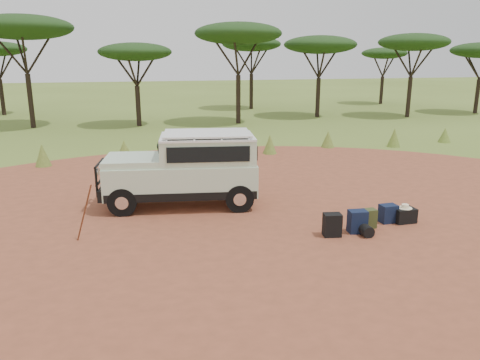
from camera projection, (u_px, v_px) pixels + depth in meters
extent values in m
plane|color=#5B7128|center=(259.00, 228.00, 11.33)|extent=(140.00, 140.00, 0.00)
cylinder|color=#974C31|center=(259.00, 227.00, 11.33)|extent=(23.00, 23.00, 0.01)
cone|color=#5B7128|center=(43.00, 155.00, 17.55)|extent=(0.60, 0.60, 0.85)
cone|color=#5B7128|center=(124.00, 149.00, 19.13)|extent=(0.60, 0.60, 0.70)
cone|color=#5B7128|center=(198.00, 145.00, 19.46)|extent=(0.60, 0.60, 0.90)
cone|color=#5B7128|center=(270.00, 144.00, 19.82)|extent=(0.60, 0.60, 0.80)
cone|color=#5B7128|center=(328.00, 139.00, 21.20)|extent=(0.60, 0.60, 0.75)
cone|color=#5B7128|center=(394.00, 138.00, 21.35)|extent=(0.60, 0.60, 0.85)
cone|color=#5B7128|center=(445.00, 135.00, 22.46)|extent=(0.60, 0.60, 0.70)
cylinder|color=black|center=(31.00, 101.00, 26.80)|extent=(0.28, 0.28, 3.06)
ellipsoid|color=black|center=(22.00, 27.00, 25.76)|extent=(5.50, 5.50, 1.38)
cylinder|color=black|center=(138.00, 106.00, 27.59)|extent=(0.28, 0.28, 2.34)
ellipsoid|color=black|center=(135.00, 52.00, 26.80)|extent=(4.20, 4.20, 1.05)
cylinder|color=black|center=(238.00, 99.00, 28.58)|extent=(0.28, 0.28, 2.93)
ellipsoid|color=black|center=(238.00, 33.00, 27.59)|extent=(5.20, 5.20, 1.30)
cylinder|color=black|center=(318.00, 98.00, 31.66)|extent=(0.28, 0.28, 2.61)
ellipsoid|color=black|center=(320.00, 45.00, 30.77)|extent=(4.80, 4.80, 1.20)
cylinder|color=black|center=(409.00, 97.00, 31.69)|extent=(0.28, 0.28, 2.70)
ellipsoid|color=black|center=(414.00, 42.00, 30.77)|extent=(4.60, 4.60, 1.15)
cylinder|color=black|center=(477.00, 96.00, 33.73)|extent=(0.28, 0.28, 2.43)
cylinder|color=black|center=(2.00, 97.00, 32.71)|extent=(0.28, 0.28, 2.48)
cylinder|color=black|center=(251.00, 91.00, 36.54)|extent=(0.28, 0.28, 2.70)
ellipsoid|color=black|center=(252.00, 44.00, 35.63)|extent=(4.50, 4.50, 1.12)
cylinder|color=black|center=(382.00, 90.00, 40.41)|extent=(0.28, 0.28, 2.34)
ellipsoid|color=black|center=(384.00, 53.00, 39.62)|extent=(3.80, 3.80, 0.95)
cube|color=beige|center=(182.00, 177.00, 12.82)|extent=(4.24, 2.24, 0.85)
cube|color=black|center=(182.00, 189.00, 12.91)|extent=(4.16, 2.26, 0.22)
cube|color=beige|center=(207.00, 150.00, 12.70)|extent=(2.71, 1.95, 0.67)
cube|color=white|center=(207.00, 136.00, 12.61)|extent=(2.71, 1.98, 0.05)
cube|color=white|center=(207.00, 133.00, 12.58)|extent=(2.50, 1.85, 0.04)
cube|color=beige|center=(133.00, 160.00, 12.57)|extent=(1.70, 1.76, 0.18)
cube|color=black|center=(162.00, 149.00, 12.57)|extent=(0.35, 1.37, 0.47)
cube|color=black|center=(208.00, 154.00, 11.91)|extent=(2.11, 0.35, 0.40)
cube|color=black|center=(206.00, 143.00, 13.47)|extent=(2.11, 0.35, 0.40)
cube|color=black|center=(254.00, 149.00, 12.83)|extent=(0.24, 1.32, 0.37)
cube|color=black|center=(105.00, 189.00, 12.69)|extent=(0.37, 1.63, 0.30)
cylinder|color=black|center=(99.00, 163.00, 12.49)|extent=(0.23, 1.16, 0.06)
cylinder|color=black|center=(100.00, 180.00, 12.61)|extent=(0.23, 1.16, 0.06)
cylinder|color=silver|center=(97.00, 172.00, 12.30)|extent=(0.09, 0.20, 0.20)
cylinder|color=silver|center=(101.00, 168.00, 12.78)|extent=(0.09, 0.20, 0.20)
cube|color=white|center=(102.00, 185.00, 12.65)|extent=(0.09, 0.38, 0.11)
cylinder|color=black|center=(166.00, 147.00, 13.36)|extent=(0.08, 0.08, 0.74)
cylinder|color=black|center=(122.00, 202.00, 12.09)|extent=(0.78, 0.36, 0.75)
cylinder|color=black|center=(129.00, 187.00, 13.48)|extent=(0.78, 0.36, 0.75)
cylinder|color=black|center=(239.00, 198.00, 12.39)|extent=(0.78, 0.36, 0.75)
cylinder|color=black|center=(234.00, 184.00, 13.78)|extent=(0.78, 0.36, 0.75)
cylinder|color=maroon|center=(84.00, 213.00, 10.33)|extent=(0.45, 0.23, 1.33)
cube|color=black|center=(332.00, 225.00, 10.73)|extent=(0.44, 0.35, 0.54)
cube|color=#101A33|center=(357.00, 222.00, 10.95)|extent=(0.45, 0.34, 0.54)
cube|color=#3F4620|center=(369.00, 219.00, 11.27)|extent=(0.34, 0.24, 0.47)
cube|color=#101A33|center=(388.00, 214.00, 11.64)|extent=(0.42, 0.32, 0.46)
cube|color=black|center=(404.00, 215.00, 11.64)|extent=(0.53, 0.38, 0.37)
cylinder|color=black|center=(367.00, 231.00, 10.73)|extent=(0.28, 0.28, 0.27)
cylinder|color=beige|center=(405.00, 208.00, 11.59)|extent=(0.35, 0.35, 0.01)
cylinder|color=beige|center=(405.00, 206.00, 11.58)|extent=(0.17, 0.17, 0.09)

